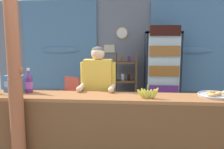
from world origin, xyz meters
The scene contains 12 objects.
ground_plane centered at (0.00, 1.21, 0.00)m, with size 7.89×7.89×0.00m, color gray.
back_wall_curtained centered at (0.03, 3.08, 1.29)m, with size 5.67×0.22×2.51m.
stall_counter centered at (-0.09, 0.42, 0.57)m, with size 3.33×0.45×0.95m.
timber_post centered at (-0.98, 0.19, 1.15)m, with size 0.18×0.16×2.40m.
drink_fridge centered at (0.95, 2.54, 1.04)m, with size 0.70×0.61×1.90m.
bottle_shelf_rack centered at (0.20, 2.72, 0.70)m, with size 0.48×0.28×1.35m.
plastic_lawn_chair centered at (-0.99, 2.35, 0.49)m, with size 0.61×0.61×0.86m.
shopkeeper centered at (-0.15, 0.94, 0.97)m, with size 0.50×0.42×1.54m.
soda_bottle_grape_soda centered at (-1.01, 0.60, 1.08)m, with size 0.10×0.10×0.32m.
snack_box_biscuit centered at (-1.23, 0.65, 1.06)m, with size 0.24×0.14×0.22m.
pastry_tray centered at (1.35, 0.60, 0.97)m, with size 0.41×0.41×0.07m.
banana_bunch centered at (0.52, 0.42, 1.00)m, with size 0.27×0.06×0.16m.
Camera 1 is at (0.32, -2.30, 1.64)m, focal length 37.58 mm.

